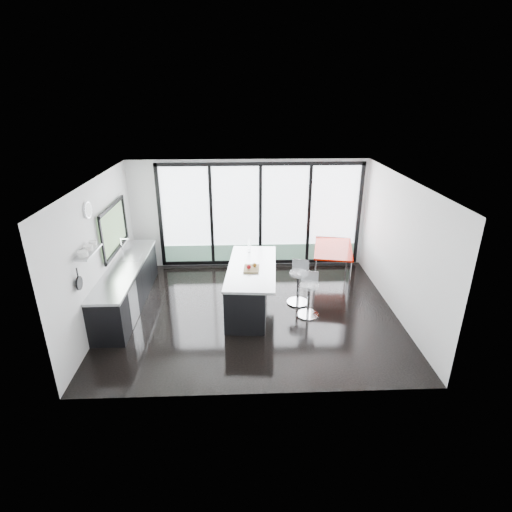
{
  "coord_description": "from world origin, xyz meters",
  "views": [
    {
      "loc": [
        -0.22,
        -7.38,
        4.34
      ],
      "look_at": [
        0.1,
        0.3,
        1.15
      ],
      "focal_mm": 28.0,
      "sensor_mm": 36.0,
      "label": 1
    }
  ],
  "objects_px": {
    "bar_stool_far": "(298,288)",
    "red_table": "(332,263)",
    "island": "(248,286)",
    "bar_stool_near": "(308,300)"
  },
  "relations": [
    {
      "from": "bar_stool_far",
      "to": "red_table",
      "type": "height_order",
      "value": "red_table"
    },
    {
      "from": "bar_stool_near",
      "to": "bar_stool_far",
      "type": "relative_size",
      "value": 0.96
    },
    {
      "from": "bar_stool_far",
      "to": "red_table",
      "type": "bearing_deg",
      "value": 69.65
    },
    {
      "from": "bar_stool_near",
      "to": "bar_stool_far",
      "type": "bearing_deg",
      "value": 114.61
    },
    {
      "from": "island",
      "to": "bar_stool_far",
      "type": "xyz_separation_m",
      "value": [
        1.09,
        0.1,
        -0.11
      ]
    },
    {
      "from": "island",
      "to": "bar_stool_near",
      "type": "height_order",
      "value": "island"
    },
    {
      "from": "island",
      "to": "red_table",
      "type": "xyz_separation_m",
      "value": [
        2.09,
        1.3,
        -0.07
      ]
    },
    {
      "from": "island",
      "to": "bar_stool_far",
      "type": "relative_size",
      "value": 3.22
    },
    {
      "from": "island",
      "to": "bar_stool_near",
      "type": "relative_size",
      "value": 3.34
    },
    {
      "from": "bar_stool_near",
      "to": "bar_stool_far",
      "type": "distance_m",
      "value": 0.56
    }
  ]
}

